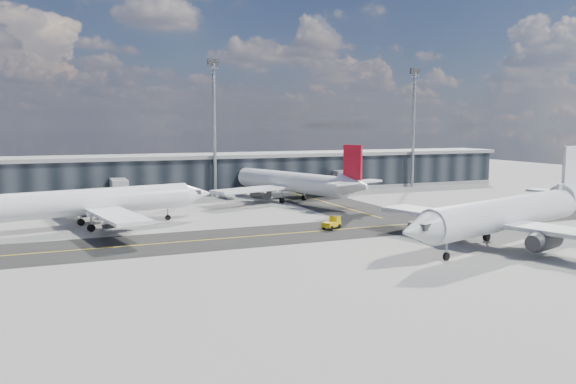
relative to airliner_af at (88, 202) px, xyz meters
name	(u,v)px	position (x,y,z in m)	size (l,w,h in m)	color
ground	(308,238)	(27.06, -19.00, -3.86)	(300.00, 300.00, 0.00)	gray
taxiway_lanes	(302,223)	(30.97, -8.26, -3.85)	(180.00, 63.00, 0.03)	black
terminal_concourse	(207,175)	(27.10, 35.93, 0.23)	(152.00, 19.80, 8.80)	black
floodlight_masts	(214,123)	(27.06, 29.00, 11.74)	(102.50, 0.70, 28.90)	gray
airliner_af	(88,202)	(0.00, 0.00, 0.00)	(39.29, 33.71, 11.69)	white
airliner_redtail	(292,182)	(39.23, 15.60, 0.03)	(33.46, 38.77, 11.78)	white
airliner_near	(508,214)	(48.75, -32.64, 0.17)	(40.40, 34.82, 12.20)	silver
baggage_tug	(333,222)	(33.29, -14.16, -2.91)	(3.33, 2.73, 1.90)	#E0B70B
service_van	(227,196)	(28.53, 25.00, -3.22)	(2.12, 4.61, 1.28)	white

